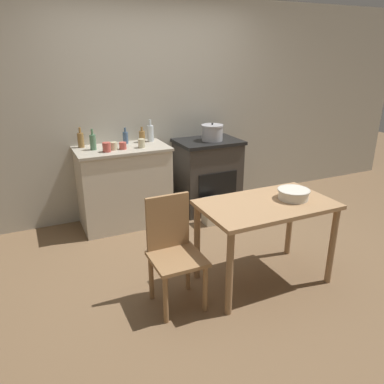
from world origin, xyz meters
TOP-DOWN VIEW (x-y plane):
  - ground_plane at (0.00, 0.00)m, footprint 14.00×14.00m
  - wall_back at (0.00, 1.58)m, footprint 8.00×0.07m
  - counter_cabinet at (-0.48, 1.26)m, footprint 1.04×0.60m
  - stove at (0.61, 1.27)m, footprint 0.78×0.60m
  - work_table at (0.30, -0.43)m, footprint 1.12×0.66m
  - chair at (-0.53, -0.36)m, footprint 0.40×0.40m
  - flour_sack at (0.47, 0.82)m, footprint 0.24×0.17m
  - stock_pot at (0.65, 1.22)m, footprint 0.27×0.27m
  - mixing_bowl_large at (0.56, -0.45)m, footprint 0.27×0.27m
  - bottle_far_left at (-0.38, 1.43)m, footprint 0.06×0.06m
  - bottle_left at (-0.79, 1.28)m, footprint 0.07×0.07m
  - bottle_mid_left at (-0.08, 1.42)m, footprint 0.08×0.08m
  - bottle_center_left at (-0.19, 1.42)m, footprint 0.07×0.07m
  - bottle_center at (-0.89, 1.45)m, footprint 0.07×0.07m
  - cup_center_right at (-0.28, 1.15)m, footprint 0.08×0.08m
  - cup_mid_right at (-0.67, 1.13)m, footprint 0.09×0.09m
  - cup_right at (-0.49, 1.18)m, footprint 0.08×0.08m
  - cup_far_right at (-0.58, 1.18)m, footprint 0.07×0.07m

SIDE VIEW (x-z plane):
  - ground_plane at x=0.00m, z-range 0.00..0.00m
  - flour_sack at x=0.47m, z-range 0.00..0.31m
  - stove at x=0.61m, z-range 0.00..0.91m
  - counter_cabinet at x=-0.48m, z-range 0.00..0.93m
  - chair at x=-0.53m, z-range 0.03..0.91m
  - work_table at x=0.30m, z-range 0.26..1.01m
  - mixing_bowl_large at x=0.56m, z-range 0.75..0.84m
  - cup_right at x=-0.49m, z-range 0.93..1.01m
  - cup_far_right at x=-0.58m, z-range 0.93..1.02m
  - cup_center_right at x=-0.28m, z-range 0.93..1.03m
  - cup_mid_right at x=-0.67m, z-range 0.93..1.03m
  - bottle_center_left at x=-0.19m, z-range 0.91..1.09m
  - bottle_far_left at x=-0.38m, z-range 0.91..1.09m
  - stock_pot at x=0.65m, z-range 0.90..1.12m
  - bottle_center at x=-0.89m, z-range 0.90..1.13m
  - bottle_left at x=-0.79m, z-range 0.90..1.13m
  - bottle_mid_left at x=-0.08m, z-range 0.90..1.16m
  - wall_back at x=0.00m, z-range 0.00..2.55m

